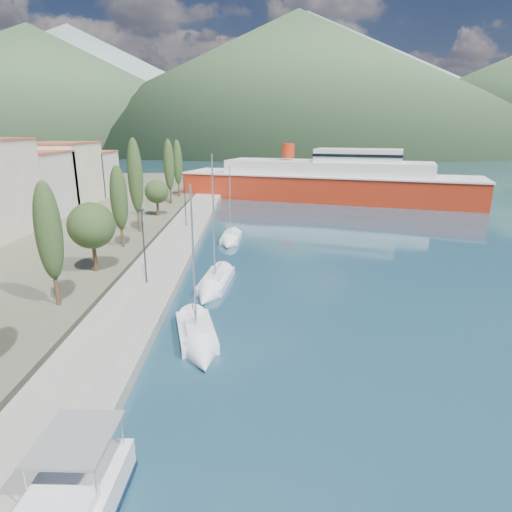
{
  "coord_description": "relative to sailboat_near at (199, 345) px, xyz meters",
  "views": [
    {
      "loc": [
        -0.21,
        -17.72,
        12.87
      ],
      "look_at": [
        0.0,
        14.0,
        3.5
      ],
      "focal_mm": 30.0,
      "sensor_mm": 36.0,
      "label": 1
    }
  ],
  "objects": [
    {
      "name": "quay",
      "position": [
        -5.5,
        20.34,
        0.11
      ],
      "size": [
        5.0,
        88.0,
        0.8
      ],
      "primitive_type": "cube",
      "color": "gray",
      "rests_on": "ground"
    },
    {
      "name": "sailboat_mid",
      "position": [
        -0.19,
        9.62,
        -0.0
      ],
      "size": [
        3.27,
        8.51,
        11.93
      ],
      "color": "silver",
      "rests_on": "ground"
    },
    {
      "name": "ground",
      "position": [
        3.5,
        114.34,
        -0.29
      ],
      "size": [
        1400.0,
        1400.0,
        0.0
      ],
      "primitive_type": "plane",
      "color": "#1C3D4F"
    },
    {
      "name": "hills_near",
      "position": [
        101.55,
        366.84,
        48.89
      ],
      "size": [
        1010.0,
        520.0,
        115.0
      ],
      "color": "#375232",
      "rests_on": "ground"
    },
    {
      "name": "lamp_posts",
      "position": [
        -5.5,
        8.61,
        3.79
      ],
      "size": [
        0.15,
        47.62,
        6.06
      ],
      "color": "#2D2D33",
      "rests_on": "quay"
    },
    {
      "name": "sailboat_near",
      "position": [
        0.0,
        0.0,
        0.0
      ],
      "size": [
        3.9,
        7.79,
        10.75
      ],
      "color": "silver",
      "rests_on": "ground"
    },
    {
      "name": "ferry",
      "position": [
        17.44,
        58.34,
        3.05
      ],
      "size": [
        56.17,
        29.21,
        11.0
      ],
      "color": "#AB2711",
      "rests_on": "ground"
    },
    {
      "name": "town_buildings",
      "position": [
        -28.5,
        31.24,
        5.27
      ],
      "size": [
        9.2,
        69.2,
        11.3
      ],
      "color": "beige",
      "rests_on": "land_strip"
    },
    {
      "name": "hills_far",
      "position": [
        142.09,
        613.07,
        77.1
      ],
      "size": [
        1480.0,
        900.0,
        180.0
      ],
      "color": "gray",
      "rests_on": "ground"
    },
    {
      "name": "sailboat_far",
      "position": [
        0.48,
        25.39,
        -0.01
      ],
      "size": [
        2.63,
        6.79,
        9.77
      ],
      "color": "silver",
      "rests_on": "ground"
    },
    {
      "name": "tree_row",
      "position": [
        -10.83,
        26.22,
        5.54
      ],
      "size": [
        4.07,
        63.28,
        11.34
      ],
      "color": "#47301E",
      "rests_on": "land_strip"
    }
  ]
}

